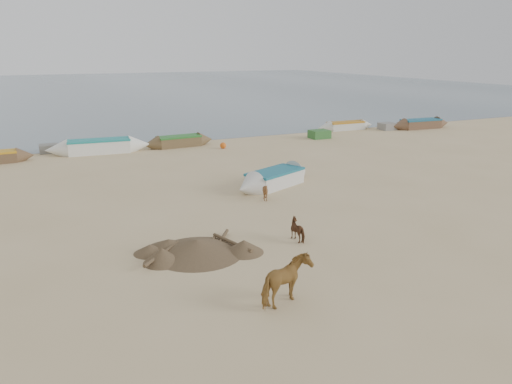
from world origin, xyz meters
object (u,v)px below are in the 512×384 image
Objects in this scene: near_canoe at (275,178)px; cow_adult at (286,281)px; calf_right at (299,229)px; calf_front at (265,192)px.

cow_adult is at bearing -140.02° from near_canoe.
cow_adult is at bearing 116.20° from calf_right.
near_canoe reaches higher than calf_right.
calf_front reaches higher than calf_right.
cow_adult is 1.95× the size of calf_front.
calf_front is 5.14m from calf_right.
calf_front is (3.82, 9.09, -0.27)m from cow_adult.
calf_front is at bearing -41.62° from calf_right.
calf_front is at bearing -46.03° from cow_adult.
calf_right is at bearing -134.62° from near_canoe.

